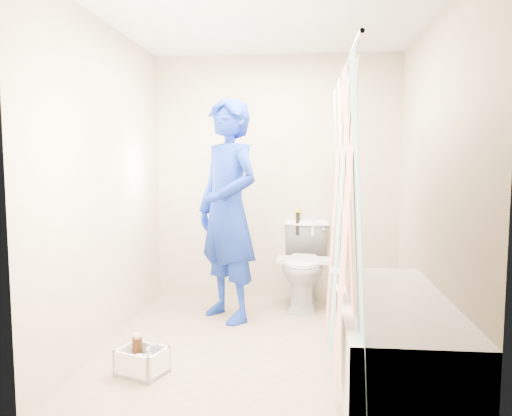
# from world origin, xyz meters

# --- Properties ---
(floor) EXTENTS (2.60, 2.60, 0.00)m
(floor) POSITION_xyz_m (0.00, 0.00, 0.00)
(floor) COLOR tan
(floor) RESTS_ON ground
(ceiling) EXTENTS (2.40, 2.60, 0.02)m
(ceiling) POSITION_xyz_m (0.00, 0.00, 2.40)
(ceiling) COLOR silver
(ceiling) RESTS_ON wall_back
(wall_back) EXTENTS (2.40, 0.02, 2.40)m
(wall_back) POSITION_xyz_m (0.00, 1.30, 1.20)
(wall_back) COLOR #C1B594
(wall_back) RESTS_ON ground
(wall_front) EXTENTS (2.40, 0.02, 2.40)m
(wall_front) POSITION_xyz_m (0.00, -1.30, 1.20)
(wall_front) COLOR #C1B594
(wall_front) RESTS_ON ground
(wall_left) EXTENTS (0.02, 2.60, 2.40)m
(wall_left) POSITION_xyz_m (-1.20, 0.00, 1.20)
(wall_left) COLOR #C1B594
(wall_left) RESTS_ON ground
(wall_right) EXTENTS (0.02, 2.60, 2.40)m
(wall_right) POSITION_xyz_m (1.20, 0.00, 1.20)
(wall_right) COLOR #C1B594
(wall_right) RESTS_ON ground
(bathtub) EXTENTS (0.70, 1.75, 0.50)m
(bathtub) POSITION_xyz_m (0.85, -0.43, 0.27)
(bathtub) COLOR white
(bathtub) RESTS_ON ground
(curtain_rod) EXTENTS (0.02, 1.90, 0.02)m
(curtain_rod) POSITION_xyz_m (0.52, -0.43, 1.95)
(curtain_rod) COLOR silver
(curtain_rod) RESTS_ON wall_back
(shower_curtain) EXTENTS (0.06, 1.75, 1.80)m
(shower_curtain) POSITION_xyz_m (0.52, -0.43, 1.02)
(shower_curtain) COLOR white
(shower_curtain) RESTS_ON curtain_rod
(toilet) EXTENTS (0.49, 0.80, 0.79)m
(toilet) POSITION_xyz_m (0.29, 1.03, 0.40)
(toilet) COLOR white
(toilet) RESTS_ON ground
(tank_lid) EXTENTS (0.50, 0.24, 0.04)m
(tank_lid) POSITION_xyz_m (0.28, 0.90, 0.46)
(tank_lid) COLOR silver
(tank_lid) RESTS_ON toilet
(tank_internals) EXTENTS (0.19, 0.06, 0.26)m
(tank_internals) POSITION_xyz_m (0.25, 1.24, 0.78)
(tank_internals) COLOR black
(tank_internals) RESTS_ON toilet
(plumber) EXTENTS (0.81, 0.81, 1.90)m
(plumber) POSITION_xyz_m (-0.38, 0.58, 0.95)
(plumber) COLOR #0F199F
(plumber) RESTS_ON ground
(cleaning_caddy) EXTENTS (0.35, 0.32, 0.22)m
(cleaning_caddy) POSITION_xyz_m (-0.75, -0.62, 0.08)
(cleaning_caddy) COLOR white
(cleaning_caddy) RESTS_ON ground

